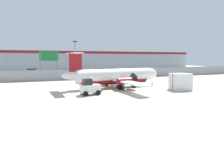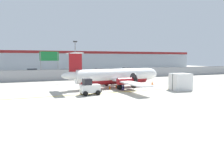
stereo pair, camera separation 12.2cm
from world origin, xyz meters
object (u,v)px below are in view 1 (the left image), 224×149
at_px(parked_car_2, 100,71).
at_px(parked_car_3, 127,70).
at_px(commuter_airplane, 116,76).
at_px(parked_car_0, 32,72).
at_px(highway_sign, 49,58).
at_px(parked_car_1, 66,72).
at_px(traffic_cone_near_right, 110,87).
at_px(traffic_cone_near_left, 116,85).
at_px(traffic_cone_far_left, 152,83).
at_px(traffic_cone_far_right, 82,91).
at_px(apron_light_pole, 75,58).
at_px(baggage_tug, 90,87).
at_px(cargo_container, 180,82).
at_px(ground_crew_worker, 123,83).

distance_m(parked_car_2, parked_car_3, 8.28).
height_order(commuter_airplane, parked_car_0, commuter_airplane).
bearing_deg(highway_sign, parked_car_2, 28.64).
bearing_deg(parked_car_1, traffic_cone_near_right, -85.34).
xyz_separation_m(traffic_cone_near_left, traffic_cone_far_left, (6.63, 1.05, 0.00)).
distance_m(commuter_airplane, traffic_cone_far_right, 6.63).
distance_m(traffic_cone_far_right, parked_car_1, 23.79).
height_order(commuter_airplane, traffic_cone_far_right, commuter_airplane).
bearing_deg(traffic_cone_near_left, highway_sign, 119.78).
height_order(parked_car_0, apron_light_pole, apron_light_pole).
relative_size(commuter_airplane, traffic_cone_near_left, 25.12).
bearing_deg(parked_car_3, traffic_cone_near_right, -121.84).
bearing_deg(baggage_tug, cargo_container, -8.43).
height_order(baggage_tug, parked_car_3, baggage_tug).
xyz_separation_m(parked_car_0, parked_car_2, (15.72, -4.44, 0.00)).
relative_size(traffic_cone_near_left, traffic_cone_near_right, 1.00).
bearing_deg(highway_sign, commuter_airplane, -59.60).
xyz_separation_m(cargo_container, parked_car_3, (5.14, 27.27, -0.21)).
xyz_separation_m(traffic_cone_near_left, traffic_cone_far_right, (-5.61, -2.93, 0.00)).
distance_m(traffic_cone_far_right, apron_light_pole, 13.28).
distance_m(traffic_cone_near_left, apron_light_pole, 11.20).
xyz_separation_m(traffic_cone_near_right, apron_light_pole, (-2.71, 10.59, 3.99)).
height_order(cargo_container, traffic_cone_far_right, cargo_container).
height_order(commuter_airplane, apron_light_pole, apron_light_pole).
bearing_deg(parked_car_2, commuter_airplane, 76.14).
distance_m(parked_car_1, apron_light_pole, 11.68).
xyz_separation_m(traffic_cone_near_left, traffic_cone_near_right, (-1.35, -0.94, 0.00)).
bearing_deg(cargo_container, baggage_tug, -179.67).
bearing_deg(traffic_cone_far_right, commuter_airplane, 29.18).
distance_m(baggage_tug, parked_car_1, 24.91).
xyz_separation_m(baggage_tug, parked_car_0, (-6.61, 29.68, 0.04)).
xyz_separation_m(baggage_tug, ground_crew_worker, (4.94, 1.71, 0.10)).
distance_m(traffic_cone_far_left, parked_car_3, 22.07).
relative_size(traffic_cone_far_right, parked_car_1, 0.15).
bearing_deg(traffic_cone_far_left, traffic_cone_far_right, -161.99).
bearing_deg(commuter_airplane, baggage_tug, -143.52).
height_order(baggage_tug, traffic_cone_far_right, baggage_tug).
bearing_deg(cargo_container, traffic_cone_near_left, 149.91).
distance_m(traffic_cone_near_left, traffic_cone_far_left, 6.71).
bearing_deg(highway_sign, traffic_cone_far_left, -41.91).
relative_size(traffic_cone_far_left, traffic_cone_far_right, 1.00).
xyz_separation_m(traffic_cone_far_right, apron_light_pole, (1.55, 12.57, 3.99)).
height_order(traffic_cone_near_right, apron_light_pole, apron_light_pole).
relative_size(baggage_tug, highway_sign, 0.44).
bearing_deg(highway_sign, cargo_container, -51.37).
distance_m(traffic_cone_near_right, traffic_cone_far_right, 4.70).
relative_size(traffic_cone_far_left, parked_car_1, 0.15).
relative_size(cargo_container, parked_car_3, 0.60).
bearing_deg(traffic_cone_far_right, parked_car_1, 86.75).
relative_size(commuter_airplane, apron_light_pole, 2.21).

